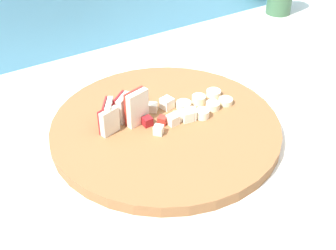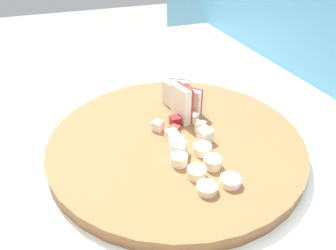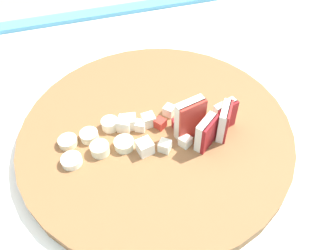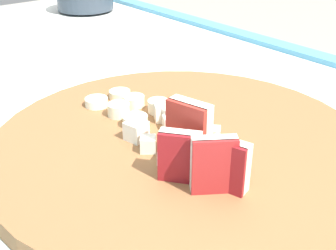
{
  "view_description": "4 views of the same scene",
  "coord_description": "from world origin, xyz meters",
  "px_view_note": "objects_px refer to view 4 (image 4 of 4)",
  "views": [
    {
      "loc": [
        -0.45,
        -0.53,
        1.4
      ],
      "look_at": [
        -0.11,
        0.01,
        0.93
      ],
      "focal_mm": 46.41,
      "sensor_mm": 36.0,
      "label": 1
    },
    {
      "loc": [
        0.3,
        -0.14,
        1.24
      ],
      "look_at": [
        -0.12,
        0.01,
        0.94
      ],
      "focal_mm": 34.09,
      "sensor_mm": 36.0,
      "label": 2
    },
    {
      "loc": [
        -0.03,
        0.35,
        1.31
      ],
      "look_at": [
        -0.12,
        0.04,
        0.94
      ],
      "focal_mm": 34.41,
      "sensor_mm": 36.0,
      "label": 3
    },
    {
      "loc": [
        -0.44,
        0.31,
        1.17
      ],
      "look_at": [
        -0.1,
        0.03,
        0.94
      ],
      "focal_mm": 47.28,
      "sensor_mm": 36.0,
      "label": 4
    }
  ],
  "objects_px": {
    "apple_wedge_fan": "(199,151)",
    "banana_slice_rows": "(127,106)",
    "apple_dice_pile": "(169,128)",
    "cutting_board": "(180,146)"
  },
  "relations": [
    {
      "from": "cutting_board",
      "to": "apple_wedge_fan",
      "type": "bearing_deg",
      "value": 152.07
    },
    {
      "from": "cutting_board",
      "to": "banana_slice_rows",
      "type": "height_order",
      "value": "banana_slice_rows"
    },
    {
      "from": "apple_dice_pile",
      "to": "apple_wedge_fan",
      "type": "bearing_deg",
      "value": 159.85
    },
    {
      "from": "apple_dice_pile",
      "to": "cutting_board",
      "type": "bearing_deg",
      "value": -151.85
    },
    {
      "from": "apple_dice_pile",
      "to": "banana_slice_rows",
      "type": "xyz_separation_m",
      "value": [
        0.08,
        -0.0,
        -0.0
      ]
    },
    {
      "from": "apple_wedge_fan",
      "to": "banana_slice_rows",
      "type": "relative_size",
      "value": 0.92
    },
    {
      "from": "apple_wedge_fan",
      "to": "banana_slice_rows",
      "type": "distance_m",
      "value": 0.17
    },
    {
      "from": "banana_slice_rows",
      "to": "apple_wedge_fan",
      "type": "bearing_deg",
      "value": 169.52
    },
    {
      "from": "cutting_board",
      "to": "banana_slice_rows",
      "type": "distance_m",
      "value": 0.1
    },
    {
      "from": "apple_wedge_fan",
      "to": "apple_dice_pile",
      "type": "height_order",
      "value": "apple_wedge_fan"
    }
  ]
}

